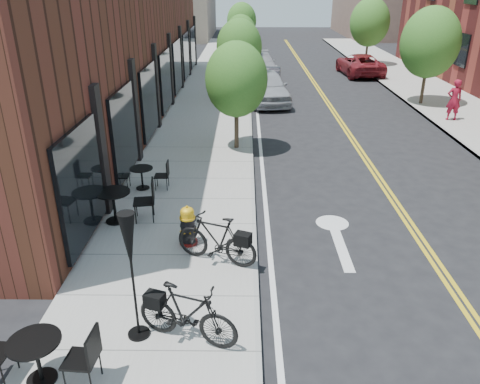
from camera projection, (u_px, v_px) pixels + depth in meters
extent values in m
plane|color=black|center=(259.00, 301.00, 9.21)|extent=(120.00, 120.00, 0.00)
cube|color=#9E9B93|center=(201.00, 140.00, 18.32)|extent=(4.00, 70.00, 0.12)
cube|color=#432315|center=(105.00, 37.00, 20.59)|extent=(5.00, 28.00, 7.00)
cylinder|color=#382B1E|center=(237.00, 126.00, 17.04)|extent=(0.16, 0.16, 1.61)
ellipsoid|color=#306B21|center=(236.00, 80.00, 16.34)|extent=(2.20, 2.20, 2.64)
cylinder|color=#382B1E|center=(239.00, 82.00, 24.31)|extent=(0.16, 0.16, 1.68)
ellipsoid|color=#306B21|center=(239.00, 47.00, 23.59)|extent=(2.30, 2.30, 2.76)
cylinder|color=#382B1E|center=(241.00, 59.00, 31.62)|extent=(0.16, 0.16, 1.57)
ellipsoid|color=#306B21|center=(241.00, 34.00, 30.95)|extent=(2.10, 2.10, 2.52)
cylinder|color=#382B1E|center=(242.00, 44.00, 38.88)|extent=(0.16, 0.16, 1.71)
ellipsoid|color=#306B21|center=(242.00, 21.00, 38.13)|extent=(2.40, 2.40, 2.88)
cylinder|color=#382B1E|center=(423.00, 85.00, 23.28)|extent=(0.16, 0.16, 1.82)
ellipsoid|color=#306B21|center=(430.00, 43.00, 22.45)|extent=(2.80, 2.80, 3.36)
cylinder|color=#382B1E|center=(367.00, 52.00, 34.21)|extent=(0.16, 0.16, 1.82)
ellipsoid|color=#306B21|center=(370.00, 22.00, 33.38)|extent=(2.80, 2.80, 3.36)
cylinder|color=maroon|center=(189.00, 242.00, 11.01)|extent=(0.55, 0.55, 0.06)
cylinder|color=black|center=(188.00, 230.00, 10.88)|extent=(0.43, 0.43, 0.63)
cylinder|color=gold|center=(187.00, 218.00, 10.74)|extent=(0.49, 0.49, 0.04)
cylinder|color=gold|center=(187.00, 214.00, 10.71)|extent=(0.42, 0.42, 0.15)
ellipsoid|color=gold|center=(187.00, 211.00, 10.67)|extent=(0.40, 0.40, 0.18)
cylinder|color=gold|center=(187.00, 207.00, 10.63)|extent=(0.07, 0.07, 0.06)
imported|color=black|center=(216.00, 239.00, 10.07)|extent=(1.93, 1.19, 1.13)
imported|color=black|center=(187.00, 314.00, 7.83)|extent=(1.90, 1.10, 1.10)
cylinder|color=black|center=(42.00, 379.00, 7.24)|extent=(0.50, 0.50, 0.03)
cylinder|color=black|center=(38.00, 361.00, 7.09)|extent=(0.07, 0.07, 0.74)
cylinder|color=black|center=(34.00, 342.00, 6.94)|extent=(0.86, 0.86, 0.03)
cylinder|color=black|center=(116.00, 221.00, 12.01)|extent=(0.57, 0.57, 0.03)
cylinder|color=black|center=(114.00, 207.00, 11.85)|extent=(0.08, 0.08, 0.80)
cylinder|color=black|center=(113.00, 192.00, 11.68)|extent=(0.99, 0.99, 0.03)
cylinder|color=black|center=(143.00, 188.00, 13.92)|extent=(0.40, 0.40, 0.03)
cylinder|color=black|center=(142.00, 178.00, 13.80)|extent=(0.05, 0.05, 0.62)
cylinder|color=black|center=(141.00, 168.00, 13.67)|extent=(0.69, 0.69, 0.03)
cylinder|color=black|center=(139.00, 333.00, 8.16)|extent=(0.39, 0.39, 0.04)
cylinder|color=black|center=(133.00, 278.00, 7.69)|extent=(0.04, 0.04, 2.30)
cone|color=black|center=(129.00, 242.00, 7.40)|extent=(0.28, 0.28, 1.02)
imported|color=#A9ABB1|center=(266.00, 87.00, 23.90)|extent=(2.54, 5.01, 1.63)
imported|color=black|center=(265.00, 82.00, 25.33)|extent=(1.96, 4.59, 1.47)
imported|color=#9D9DA1|center=(261.00, 63.00, 31.99)|extent=(2.19, 4.57, 1.28)
imported|color=maroon|center=(360.00, 64.00, 31.08)|extent=(2.62, 5.14, 1.39)
imported|color=maroon|center=(454.00, 100.00, 20.44)|extent=(0.65, 0.43, 1.79)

